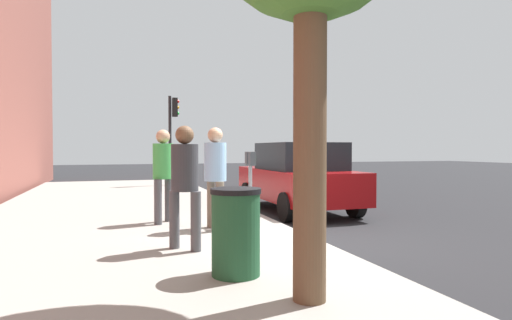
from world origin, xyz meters
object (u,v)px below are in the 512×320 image
(traffic_signal, at_px, (172,125))
(trash_bin, at_px, (236,232))
(parking_meter, at_px, (250,172))
(parking_officer, at_px, (163,167))
(pedestrian_bystander, at_px, (185,176))
(parked_sedan_near, at_px, (297,177))
(pedestrian_at_meter, at_px, (215,168))

(traffic_signal, distance_m, trash_bin, 12.94)
(parking_meter, xyz_separation_m, parking_officer, (0.80, 1.55, 0.09))
(pedestrian_bystander, bearing_deg, parking_officer, 48.66)
(parked_sedan_near, bearing_deg, traffic_signal, 16.78)
(parking_officer, distance_m, traffic_signal, 9.13)
(parking_meter, height_order, trash_bin, parking_meter)
(pedestrian_bystander, distance_m, traffic_signal, 11.48)
(pedestrian_at_meter, height_order, traffic_signal, traffic_signal)
(parking_officer, bearing_deg, pedestrian_at_meter, -12.99)
(traffic_signal, bearing_deg, parked_sedan_near, -163.22)
(pedestrian_at_meter, xyz_separation_m, traffic_signal, (9.90, -0.50, 1.32))
(parking_meter, height_order, traffic_signal, traffic_signal)
(parking_officer, xyz_separation_m, trash_bin, (-3.83, -0.42, -0.59))
(traffic_signal, bearing_deg, parking_officer, 171.53)
(pedestrian_bystander, distance_m, parking_officer, 2.39)
(parked_sedan_near, bearing_deg, trash_bin, 149.56)
(parking_officer, bearing_deg, traffic_signal, 117.82)
(parking_officer, height_order, parked_sedan_near, parking_officer)
(pedestrian_bystander, height_order, parked_sedan_near, pedestrian_bystander)
(parking_meter, xyz_separation_m, trash_bin, (-3.03, 1.14, -0.51))
(pedestrian_at_meter, bearing_deg, pedestrian_bystander, -129.38)
(pedestrian_at_meter, height_order, trash_bin, pedestrian_at_meter)
(trash_bin, bearing_deg, parked_sedan_near, -30.44)
(parking_officer, bearing_deg, trash_bin, -47.51)
(traffic_signal, bearing_deg, pedestrian_bystander, 173.56)
(parking_officer, distance_m, parked_sedan_near, 3.89)
(pedestrian_at_meter, distance_m, pedestrian_bystander, 1.62)
(parking_meter, xyz_separation_m, traffic_signal, (9.73, 0.22, 1.41))
(pedestrian_at_meter, relative_size, trash_bin, 1.84)
(pedestrian_at_meter, xyz_separation_m, parked_sedan_near, (2.49, -2.73, -0.36))
(parked_sedan_near, distance_m, traffic_signal, 7.92)
(parked_sedan_near, bearing_deg, pedestrian_bystander, 138.13)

